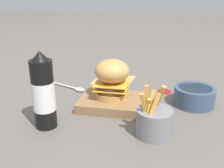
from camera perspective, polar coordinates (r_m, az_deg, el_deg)
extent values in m
plane|color=#5B5651|center=(0.85, 2.55, -5.55)|extent=(6.00, 6.00, 0.00)
cube|color=olive|center=(0.87, 0.00, -4.01)|extent=(0.21, 0.16, 0.03)
cylinder|color=tan|center=(0.87, 0.02, -2.14)|extent=(0.11, 0.11, 0.02)
cylinder|color=#4C3323|center=(0.86, 0.02, -1.11)|extent=(0.10, 0.10, 0.01)
cube|color=gold|center=(0.86, 0.02, -0.63)|extent=(0.11, 0.11, 0.00)
cylinder|color=#4C3323|center=(0.85, 0.02, -0.14)|extent=(0.10, 0.10, 0.01)
cube|color=gold|center=(0.85, 0.02, 0.35)|extent=(0.11, 0.11, 0.00)
ellipsoid|color=tan|center=(0.84, 0.02, 2.83)|extent=(0.11, 0.11, 0.07)
cylinder|color=black|center=(0.74, -14.66, -2.26)|extent=(0.06, 0.06, 0.19)
cylinder|color=silver|center=(0.74, -14.63, -2.53)|extent=(0.06, 0.06, 0.08)
cone|color=black|center=(0.70, -15.47, 5.99)|extent=(0.05, 0.05, 0.03)
cylinder|color=slate|center=(0.71, 9.14, -8.30)|extent=(0.10, 0.10, 0.07)
cube|color=gold|center=(0.67, 7.15, -5.04)|extent=(0.03, 0.03, 0.08)
cube|color=gold|center=(0.66, 8.88, -5.45)|extent=(0.04, 0.03, 0.09)
cube|color=gold|center=(0.71, 10.07, -3.41)|extent=(0.03, 0.03, 0.09)
cube|color=gold|center=(0.68, 7.77, -4.08)|extent=(0.02, 0.01, 0.10)
cube|color=gold|center=(0.67, 8.30, -4.81)|extent=(0.03, 0.04, 0.09)
cube|color=gold|center=(0.69, 7.80, -5.34)|extent=(0.02, 0.03, 0.07)
cylinder|color=#384C66|center=(0.91, 17.46, -2.53)|extent=(0.13, 0.13, 0.06)
cylinder|color=#669356|center=(0.90, 17.65, -0.89)|extent=(0.11, 0.11, 0.01)
cylinder|color=silver|center=(1.05, -10.58, -0.25)|extent=(0.12, 0.05, 0.01)
ellipsoid|color=silver|center=(1.00, -7.08, -1.18)|extent=(0.05, 0.04, 0.01)
cylinder|color=#9E140F|center=(1.01, 11.37, -1.54)|extent=(0.05, 0.05, 0.00)
cube|color=tan|center=(1.10, 0.35, 0.89)|extent=(0.17, 0.17, 0.00)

